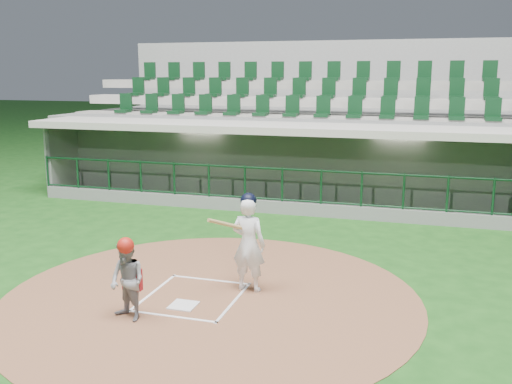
{
  "coord_description": "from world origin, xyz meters",
  "views": [
    {
      "loc": [
        3.72,
        -8.84,
        3.8
      ],
      "look_at": [
        0.26,
        2.6,
        1.3
      ],
      "focal_mm": 40.0,
      "sensor_mm": 36.0,
      "label": 1
    }
  ],
  "objects": [
    {
      "name": "ground",
      "position": [
        0.0,
        0.0,
        0.0
      ],
      "size": [
        120.0,
        120.0,
        0.0
      ],
      "primitive_type": "plane",
      "color": "#154413",
      "rests_on": "ground"
    },
    {
      "name": "dirt_circle",
      "position": [
        0.3,
        -0.2,
        0.01
      ],
      "size": [
        7.2,
        7.2,
        0.01
      ],
      "primitive_type": "cylinder",
      "color": "brown",
      "rests_on": "ground"
    },
    {
      "name": "home_plate",
      "position": [
        0.0,
        -0.7,
        0.02
      ],
      "size": [
        0.43,
        0.43,
        0.02
      ],
      "primitive_type": "cube",
      "color": "silver",
      "rests_on": "dirt_circle"
    },
    {
      "name": "batter_box_chalk",
      "position": [
        0.0,
        -0.3,
        0.02
      ],
      "size": [
        1.55,
        1.8,
        0.01
      ],
      "color": "white",
      "rests_on": "ground"
    },
    {
      "name": "dugout_structure",
      "position": [
        0.12,
        7.83,
        0.96
      ],
      "size": [
        16.4,
        3.7,
        3.0
      ],
      "color": "slate",
      "rests_on": "ground"
    },
    {
      "name": "seating_deck",
      "position": [
        0.0,
        10.91,
        1.42
      ],
      "size": [
        17.0,
        6.72,
        5.15
      ],
      "color": "slate",
      "rests_on": "ground"
    },
    {
      "name": "batter",
      "position": [
        0.82,
        0.3,
        0.9
      ],
      "size": [
        0.87,
        0.88,
        1.77
      ],
      "color": "white",
      "rests_on": "dirt_circle"
    },
    {
      "name": "catcher",
      "position": [
        -0.61,
        -1.42,
        0.66
      ],
      "size": [
        0.74,
        0.67,
        1.33
      ],
      "color": "gray",
      "rests_on": "dirt_circle"
    }
  ]
}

